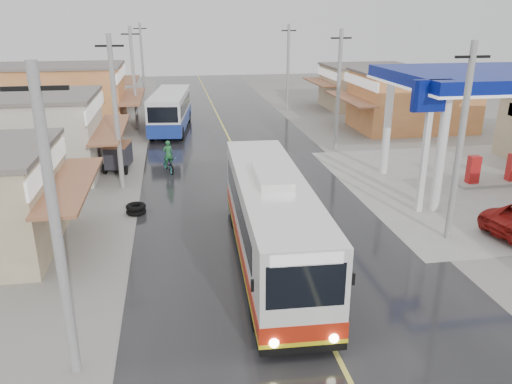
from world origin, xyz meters
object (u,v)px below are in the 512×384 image
coach_bus (271,220)px  tricycle_near (118,155)px  cyclist (169,162)px  second_bus (171,110)px  tyre_stack (136,209)px

coach_bus → tricycle_near: bearing=119.4°
coach_bus → tricycle_near: (-6.69, 13.12, -0.80)m
coach_bus → cyclist: coach_bus is taller
second_bus → cyclist: size_ratio=4.81×
second_bus → coach_bus: bearing=-74.6°
tricycle_near → tyre_stack: (1.39, -7.23, -0.71)m
coach_bus → tyre_stack: bearing=134.4°
cyclist → tricycle_near: (-2.95, 0.85, 0.31)m
second_bus → cyclist: second_bus is taller
second_bus → cyclist: 11.26m
second_bus → tricycle_near: bearing=-100.2°
second_bus → tyre_stack: second_bus is taller
coach_bus → tyre_stack: 8.07m
coach_bus → tricycle_near: 14.75m
tricycle_near → tyre_stack: bearing=-70.7°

